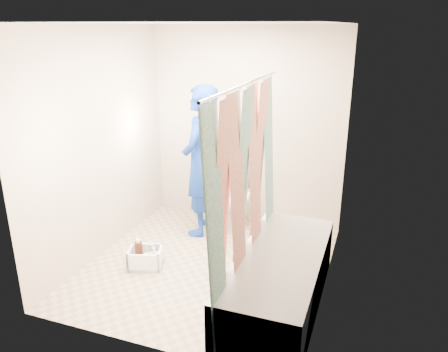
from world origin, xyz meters
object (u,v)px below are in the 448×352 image
(bathtub, at_px, (279,279))
(plumber, at_px, (201,162))
(toilet, at_px, (233,196))
(cleaning_caddy, at_px, (147,258))

(bathtub, distance_m, plumber, 1.80)
(bathtub, xyz_separation_m, toilet, (-0.93, 1.49, 0.10))
(bathtub, distance_m, cleaning_caddy, 1.46)
(toilet, relative_size, cleaning_caddy, 1.85)
(plumber, bearing_deg, toilet, 133.97)
(bathtub, xyz_separation_m, plumber, (-1.23, 1.16, 0.62))
(bathtub, height_order, plumber, plumber)
(bathtub, relative_size, plumber, 0.99)
(bathtub, bearing_deg, toilet, 121.96)
(bathtub, relative_size, cleaning_caddy, 4.35)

